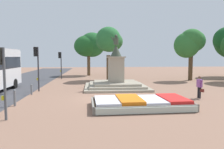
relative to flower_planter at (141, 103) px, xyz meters
The scene contains 12 objects.
ground_plane 3.04m from the flower_planter, 121.86° to the left, with size 90.72×90.72×0.00m, color #8C6651.
flower_planter is the anchor object (origin of this frame).
statue_monument 8.06m from the flower_planter, 94.35° to the left, with size 5.81×5.81×4.99m.
traffic_light_near_crossing 7.53m from the flower_planter, 164.66° to the right, with size 0.41×0.29×3.39m.
traffic_light_mid_block 10.27m from the flower_planter, 138.53° to the left, with size 0.41×0.30×3.77m.
traffic_light_far_corner 18.32m from the flower_planter, 112.69° to the left, with size 0.41×0.29×3.53m.
pedestrian_with_handbag 5.40m from the flower_planter, 27.00° to the left, with size 0.30×0.72×1.59m.
kerb_bollard_mid_a 7.55m from the flower_planter, behind, with size 0.16×0.16×1.01m.
kerb_bollard_mid_b 9.05m from the flower_planter, 146.68° to the left, with size 0.15×0.15×0.82m.
park_tree_far_left 22.80m from the flower_planter, 98.27° to the left, with size 4.78×4.35×6.68m.
park_tree_behind_statue 15.93m from the flower_planter, 92.79° to the left, with size 3.43×4.04×6.60m.
park_tree_far_right 17.11m from the flower_planter, 56.31° to the left, with size 3.96×3.03×6.32m.
Camera 1 is at (-1.20, -14.91, 2.99)m, focal length 35.00 mm.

